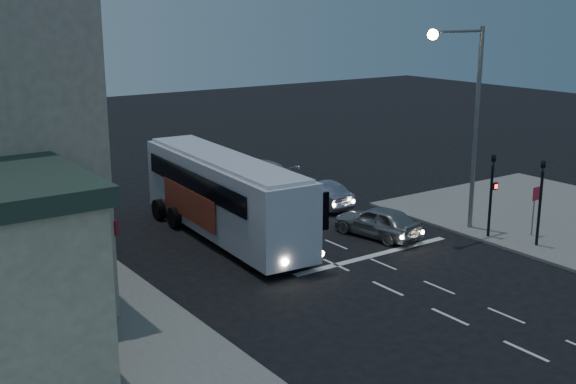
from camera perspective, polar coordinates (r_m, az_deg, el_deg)
ground at (r=27.31m, az=6.45°, el=-6.95°), size 120.00×120.00×0.00m
road_markings at (r=30.46m, az=4.17°, el=-4.60°), size 8.00×30.55×0.01m
tour_bus at (r=31.69m, az=-5.10°, el=-0.15°), size 3.24×12.01×3.65m
car_suv at (r=32.16m, az=7.12°, el=-2.32°), size 2.39×4.37×1.41m
car_sedan_a at (r=36.75m, az=2.37°, el=-0.15°), size 1.58×4.14×1.35m
car_sedan_b at (r=40.82m, az=-2.55°, el=1.48°), size 2.81×5.58×1.56m
car_sedan_c at (r=45.02m, az=-5.76°, el=2.60°), size 3.30×5.70×1.49m
traffic_signal_main at (r=32.40m, az=15.82°, el=0.50°), size 0.25×0.35×4.10m
traffic_signal_side at (r=31.79m, az=19.36°, el=-0.04°), size 0.18×0.15×4.10m
regulatory_sign at (r=33.32m, az=18.93°, el=-0.82°), size 0.45×0.12×2.20m
streetlight at (r=32.51m, az=13.99°, el=6.62°), size 3.32×0.44×9.00m
street_tree at (r=35.52m, az=-20.31°, el=4.76°), size 4.00×4.00×6.20m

